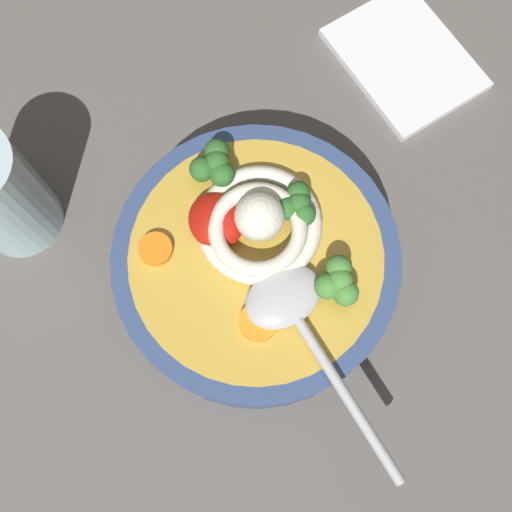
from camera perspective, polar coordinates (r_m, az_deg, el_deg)
The scene contains 11 objects.
table_slab at distance 53.36cm, azimuth -0.34°, elevation -4.73°, with size 133.02×133.02×3.17cm, color #5B5651.
soup_bowl at distance 49.04cm, azimuth 0.00°, elevation -1.02°, with size 22.20×22.20×6.54cm.
noodle_pile at distance 45.37cm, azimuth 0.28°, elevation 3.05°, with size 10.56×10.35×4.24cm.
soup_spoon at distance 44.25cm, azimuth 3.55°, elevation -5.34°, with size 17.49×6.51×1.60cm.
chili_sauce_dollop at distance 45.85cm, azimuth -3.76°, elevation 3.35°, with size 4.62×4.16×2.08cm, color #B2190F.
broccoli_floret_rear at distance 45.55cm, azimuth 3.91°, elevation 4.82°, with size 3.50×3.01×2.77cm.
broccoli_floret_right at distance 43.94cm, azimuth 7.71°, elevation -2.43°, with size 3.79×3.26×3.00cm.
broccoli_floret_beside_chili at distance 46.65cm, azimuth -3.85°, elevation 8.61°, with size 3.81×3.28×3.01cm.
carrot_slice_center at distance 46.40cm, azimuth -9.41°, elevation 0.65°, with size 2.57×2.57×0.70cm, color orange.
carrot_slice_front at distance 44.50cm, azimuth 0.22°, elevation -6.22°, with size 2.89×2.89×0.71cm, color orange.
folded_napkin at distance 62.38cm, azimuth 13.76°, elevation 17.57°, with size 13.69×10.46×0.80cm, color white.
Camera 1 is at (9.64, -3.92, 53.92)cm, focal length 42.57 mm.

